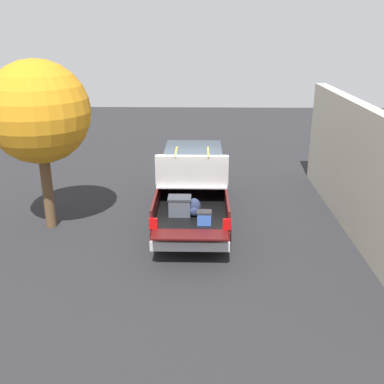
{
  "coord_description": "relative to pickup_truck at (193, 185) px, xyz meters",
  "views": [
    {
      "loc": [
        -12.42,
        -0.27,
        5.46
      ],
      "look_at": [
        -0.6,
        0.0,
        1.1
      ],
      "focal_mm": 42.09,
      "sensor_mm": 36.0,
      "label": 1
    }
  ],
  "objects": [
    {
      "name": "tree_background",
      "position": [
        -0.95,
        4.09,
        2.32
      ],
      "size": [
        2.76,
        2.76,
        4.7
      ],
      "color": "brown",
      "rests_on": "ground_plane"
    },
    {
      "name": "pickup_truck",
      "position": [
        0.0,
        0.0,
        0.0
      ],
      "size": [
        6.05,
        2.06,
        2.23
      ],
      "color": "#470F0F",
      "rests_on": "ground_plane"
    },
    {
      "name": "building_facade",
      "position": [
        -1.19,
        -4.53,
        0.79
      ],
      "size": [
        10.15,
        0.36,
        3.54
      ],
      "primitive_type": "cube",
      "color": "beige",
      "rests_on": "ground_plane"
    },
    {
      "name": "ground_plane",
      "position": [
        -0.37,
        -0.0,
        -0.98
      ],
      "size": [
        40.0,
        40.0,
        0.0
      ],
      "primitive_type": "plane",
      "color": "#262628"
    }
  ]
}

